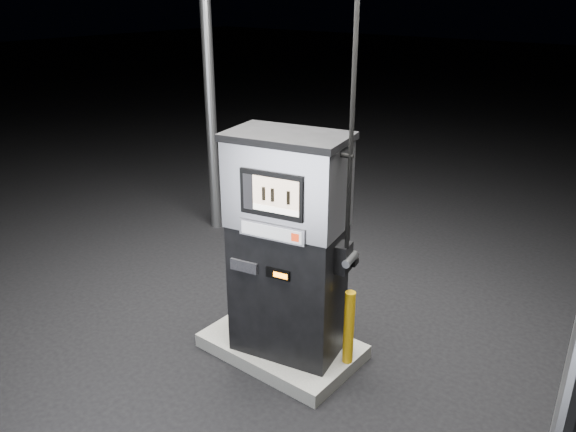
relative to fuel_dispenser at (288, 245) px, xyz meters
The scene contains 5 objects.
ground 1.32m from the fuel_dispenser, 156.95° to the left, with size 80.00×80.00×0.00m, color black.
pump_island 1.25m from the fuel_dispenser, 156.95° to the left, with size 1.60×1.00×0.15m, color #5F5F5A.
fuel_dispenser is the anchor object (origin of this frame).
bollard_left 0.98m from the fuel_dispenser, behind, with size 0.13×0.13×0.97m, color #D69B0B.
bollard_right 1.00m from the fuel_dispenser, 16.46° to the left, with size 0.10×0.10×0.78m, color #D69B0B.
Camera 1 is at (3.17, -3.89, 3.61)m, focal length 35.00 mm.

